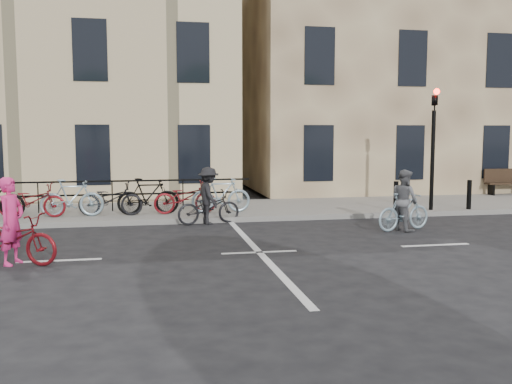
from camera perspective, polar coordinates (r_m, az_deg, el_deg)
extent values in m
plane|color=black|center=(12.00, 0.33, -6.07)|extent=(120.00, 120.00, 0.00)
cube|color=slate|center=(17.75, -16.37, -2.10)|extent=(46.00, 4.00, 0.15)
cube|color=#886F52|center=(27.22, 14.05, 13.56)|extent=(14.00, 10.00, 12.00)
cylinder|color=black|center=(18.01, 17.23, 3.03)|extent=(0.12, 0.12, 3.00)
imported|color=black|center=(18.02, 17.43, 9.23)|extent=(0.15, 0.18, 0.90)
sphere|color=#FF0C05|center=(17.92, 17.62, 9.56)|extent=(0.18, 0.18, 0.18)
cylinder|color=black|center=(17.47, 13.80, -0.42)|extent=(0.14, 0.14, 0.90)
cylinder|color=black|center=(18.60, 20.53, -0.25)|extent=(0.14, 0.14, 0.90)
cube|color=black|center=(23.08, 22.47, 0.22)|extent=(0.06, 0.38, 0.40)
cube|color=black|center=(23.40, 23.71, 0.80)|extent=(1.60, 0.40, 0.06)
cube|color=black|center=(23.52, 23.50, 1.55)|extent=(1.60, 0.06, 0.50)
cube|color=black|center=(17.57, -15.89, -0.36)|extent=(9.35, 0.04, 0.95)
imported|color=maroon|center=(16.90, -21.47, -0.81)|extent=(1.80, 0.63, 0.95)
imported|color=#8AA5B4|center=(16.73, -17.94, -0.56)|extent=(1.75, 0.49, 1.05)
imported|color=black|center=(16.64, -14.35, -0.67)|extent=(1.80, 0.63, 0.95)
imported|color=black|center=(16.60, -10.73, -0.42)|extent=(1.75, 0.49, 1.05)
imported|color=maroon|center=(16.65, -7.11, -0.53)|extent=(1.80, 0.63, 0.95)
imported|color=#8AA5B4|center=(16.74, -3.53, -0.27)|extent=(1.75, 0.49, 1.05)
imported|color=maroon|center=(11.81, -23.19, -4.33)|extent=(1.98, 1.34, 0.99)
imported|color=#DD2773|center=(11.76, -23.26, -2.69)|extent=(0.61, 0.72, 1.67)
imported|color=#8AA5B4|center=(15.03, 14.58, -1.91)|extent=(1.68, 0.88, 0.97)
imported|color=#57575C|center=(14.99, 14.61, -0.79)|extent=(0.78, 0.89, 1.56)
imported|color=black|center=(15.63, -4.76, -1.53)|extent=(1.85, 0.98, 0.92)
imported|color=black|center=(15.59, -4.77, -0.36)|extent=(0.79, 1.11, 1.56)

